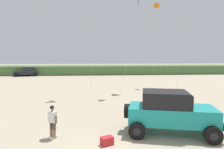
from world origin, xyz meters
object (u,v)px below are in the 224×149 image
object	(u,v)px
distant_pickup	(27,72)
distant_sedan	(57,73)
cooler_box	(107,141)
person_watching	(53,120)
jeep	(170,111)
kite_yellow_diamond	(156,7)

from	to	relation	value
distant_pickup	distant_sedan	world-z (taller)	distant_pickup
cooler_box	person_watching	bearing A→B (deg)	136.47
person_watching	distant_pickup	xyz separation A→B (m)	(-12.49, 33.07, 0.00)
jeep	person_watching	world-z (taller)	jeep
cooler_box	distant_pickup	bearing A→B (deg)	91.00
jeep	person_watching	distance (m)	6.05
jeep	distant_sedan	xyz separation A→B (m)	(-12.54, 34.44, -0.60)
kite_yellow_diamond	cooler_box	bearing A→B (deg)	-113.72
distant_pickup	kite_yellow_diamond	bearing A→B (deg)	-36.07
person_watching	cooler_box	world-z (taller)	person_watching
kite_yellow_diamond	person_watching	bearing A→B (deg)	-122.09
person_watching	distant_pickup	bearing A→B (deg)	110.68
cooler_box	kite_yellow_diamond	bearing A→B (deg)	43.32
jeep	cooler_box	xyz separation A→B (m)	(-3.39, -1.10, -1.01)
jeep	cooler_box	bearing A→B (deg)	-162.06
kite_yellow_diamond	distant_sedan	bearing A→B (deg)	132.92
distant_pickup	distant_sedan	size ratio (longest dim) A/B	1.17
distant_pickup	kite_yellow_diamond	distance (m)	29.87
distant_sedan	kite_yellow_diamond	xyz separation A→B (m)	(16.82, -18.08, 10.15)
person_watching	distant_pickup	world-z (taller)	distant_pickup
kite_yellow_diamond	jeep	bearing A→B (deg)	-104.66
person_watching	jeep	bearing A→B (deg)	0.98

